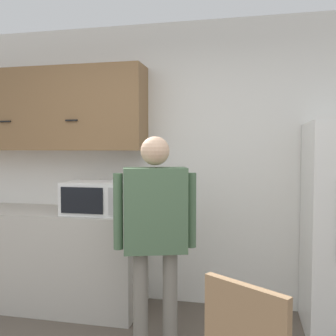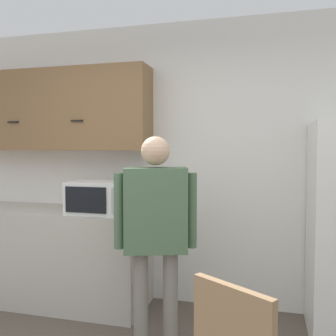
{
  "view_description": "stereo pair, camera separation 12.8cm",
  "coord_description": "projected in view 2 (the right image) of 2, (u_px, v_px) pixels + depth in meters",
  "views": [
    {
      "loc": [
        0.75,
        -1.46,
        1.51
      ],
      "look_at": [
        0.18,
        1.15,
        1.36
      ],
      "focal_mm": 40.0,
      "sensor_mm": 36.0,
      "label": 1
    },
    {
      "loc": [
        0.87,
        -1.43,
        1.51
      ],
      "look_at": [
        0.18,
        1.15,
        1.36
      ],
      "focal_mm": 40.0,
      "sensor_mm": 36.0,
      "label": 2
    }
  ],
  "objects": [
    {
      "name": "microwave",
      "position": [
        101.0,
        197.0,
        3.4
      ],
      "size": [
        0.55,
        0.4,
        0.29
      ],
      "color": "white",
      "rests_on": "counter"
    },
    {
      "name": "person",
      "position": [
        156.0,
        221.0,
        2.74
      ],
      "size": [
        0.58,
        0.35,
        1.59
      ],
      "rotation": [
        0.0,
        0.0,
        0.31
      ],
      "color": "gray",
      "rests_on": "ground_plane"
    },
    {
      "name": "back_wall",
      "position": [
        176.0,
        164.0,
        3.65
      ],
      "size": [
        6.0,
        0.06,
        2.7
      ],
      "color": "white",
      "rests_on": "ground_plane"
    },
    {
      "name": "counter",
      "position": [
        47.0,
        255.0,
        3.67
      ],
      "size": [
        1.98,
        0.65,
        0.91
      ],
      "color": "#BCB7AD",
      "rests_on": "ground_plane"
    },
    {
      "name": "upper_cabinets",
      "position": [
        54.0,
        111.0,
        3.75
      ],
      "size": [
        1.98,
        0.35,
        0.79
      ],
      "color": "olive"
    }
  ]
}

